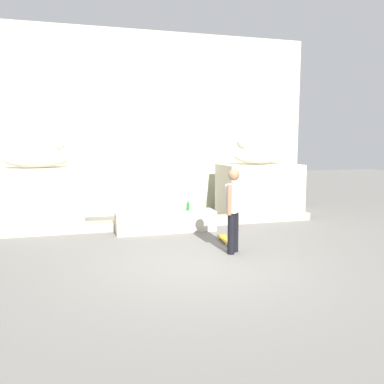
# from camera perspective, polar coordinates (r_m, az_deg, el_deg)

# --- Properties ---
(ground_plane) EXTENTS (40.00, 40.00, 0.00)m
(ground_plane) POSITION_cam_1_polar(r_m,az_deg,el_deg) (7.09, 1.16, -10.80)
(ground_plane) COLOR slate
(facade_wall) EXTENTS (9.92, 0.60, 5.38)m
(facade_wall) POSITION_cam_1_polar(r_m,az_deg,el_deg) (12.25, -6.48, 9.55)
(facade_wall) COLOR #B4B797
(facade_wall) RESTS_ON ground_plane
(pedestal_left) EXTENTS (2.26, 1.39, 1.53)m
(pedestal_left) POSITION_cam_1_polar(r_m,az_deg,el_deg) (10.76, -21.27, -0.85)
(pedestal_left) COLOR beige
(pedestal_left) RESTS_ON ground_plane
(pedestal_right) EXTENTS (2.26, 1.39, 1.53)m
(pedestal_right) POSITION_cam_1_polar(r_m,az_deg,el_deg) (11.81, 9.59, 0.23)
(pedestal_right) COLOR beige
(pedestal_right) RESTS_ON ground_plane
(statue_reclining_left) EXTENTS (1.62, 0.63, 0.78)m
(statue_reclining_left) POSITION_cam_1_polar(r_m,az_deg,el_deg) (10.67, -21.34, 4.74)
(statue_reclining_left) COLOR beige
(statue_reclining_left) RESTS_ON pedestal_left
(statue_reclining_right) EXTENTS (1.61, 0.60, 0.78)m
(statue_reclining_right) POSITION_cam_1_polar(r_m,az_deg,el_deg) (11.71, 9.54, 5.32)
(statue_reclining_right) COLOR beige
(statue_reclining_right) RESTS_ON pedestal_right
(ledge_block) EXTENTS (2.43, 0.61, 0.49)m
(ledge_block) POSITION_cam_1_polar(r_m,az_deg,el_deg) (9.77, -3.76, -4.25)
(ledge_block) COLOR beige
(ledge_block) RESTS_ON ground_plane
(skater) EXTENTS (0.40, 0.42, 1.67)m
(skater) POSITION_cam_1_polar(r_m,az_deg,el_deg) (7.82, 5.96, -2.15)
(skater) COLOR black
(skater) RESTS_ON ground_plane
(skateboard) EXTENTS (0.26, 0.81, 0.08)m
(skateboard) POSITION_cam_1_polar(r_m,az_deg,el_deg) (8.80, 4.88, -6.77)
(skateboard) COLOR gold
(skateboard) RESTS_ON ground_plane
(bottle_clear) EXTENTS (0.08, 0.08, 0.27)m
(bottle_clear) POSITION_cam_1_polar(r_m,az_deg,el_deg) (9.76, -5.67, -2.17)
(bottle_clear) COLOR silver
(bottle_clear) RESTS_ON ledge_block
(bottle_green) EXTENTS (0.08, 0.08, 0.25)m
(bottle_green) POSITION_cam_1_polar(r_m,az_deg,el_deg) (9.85, -0.58, -2.09)
(bottle_green) COLOR #1E722D
(bottle_green) RESTS_ON ledge_block
(stair_step) EXTENTS (8.35, 0.50, 0.20)m
(stair_step) POSITION_cam_1_polar(r_m,az_deg,el_deg) (10.30, -4.35, -4.46)
(stair_step) COLOR #A9A08F
(stair_step) RESTS_ON ground_plane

